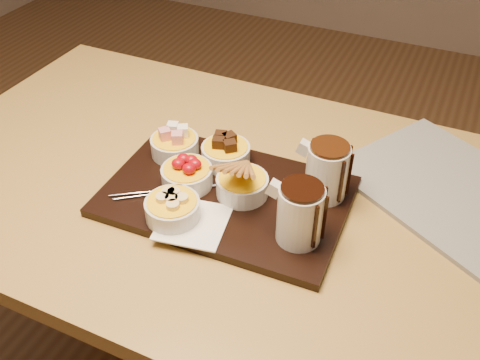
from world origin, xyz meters
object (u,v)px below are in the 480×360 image
at_px(dining_table, 197,210).
at_px(newspaper, 448,187).
at_px(serving_board, 226,196).
at_px(pitcher_dark_chocolate, 300,215).
at_px(pitcher_milk_chocolate, 327,172).
at_px(bowl_strawberries, 187,176).

xyz_separation_m(dining_table, newspaper, (0.48, 0.17, 0.10)).
xyz_separation_m(serving_board, pitcher_dark_chocolate, (0.17, -0.05, 0.06)).
relative_size(pitcher_dark_chocolate, newspaper, 0.28).
xyz_separation_m(dining_table, pitcher_dark_chocolate, (0.26, -0.10, 0.17)).
height_order(pitcher_dark_chocolate, pitcher_milk_chocolate, same).
distance_m(serving_board, pitcher_milk_chocolate, 0.20).
distance_m(bowl_strawberries, newspaper, 0.52).
bearing_deg(pitcher_milk_chocolate, serving_board, -158.20).
bearing_deg(dining_table, pitcher_dark_chocolate, -20.69).
distance_m(pitcher_dark_chocolate, newspaper, 0.35).
distance_m(bowl_strawberries, pitcher_milk_chocolate, 0.27).
xyz_separation_m(bowl_strawberries, pitcher_dark_chocolate, (0.25, -0.05, 0.04)).
distance_m(dining_table, bowl_strawberries, 0.15).
relative_size(dining_table, bowl_strawberries, 12.00).
xyz_separation_m(dining_table, pitcher_milk_chocolate, (0.27, 0.03, 0.17)).
relative_size(dining_table, newspaper, 3.13).
bearing_deg(pitcher_milk_chocolate, newspaper, 30.81).
distance_m(serving_board, newspaper, 0.44).
distance_m(serving_board, pitcher_dark_chocolate, 0.19).
height_order(dining_table, newspaper, newspaper).
relative_size(pitcher_milk_chocolate, newspaper, 0.28).
height_order(dining_table, pitcher_dark_chocolate, pitcher_dark_chocolate).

